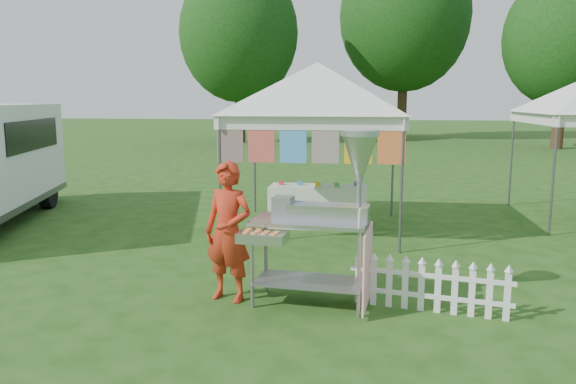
# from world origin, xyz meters

# --- Properties ---
(ground) EXTENTS (120.00, 120.00, 0.00)m
(ground) POSITION_xyz_m (0.00, 0.00, 0.00)
(ground) COLOR #1F4513
(ground) RESTS_ON ground
(canopy_main) EXTENTS (4.24, 4.24, 3.45)m
(canopy_main) POSITION_xyz_m (0.00, 3.49, 2.99)
(canopy_main) COLOR #59595E
(canopy_main) RESTS_ON ground
(tree_left) EXTENTS (6.40, 6.40, 9.53)m
(tree_left) POSITION_xyz_m (-6.00, 24.00, 5.83)
(tree_left) COLOR #3B2715
(tree_left) RESTS_ON ground
(tree_mid) EXTENTS (7.60, 7.60, 11.52)m
(tree_mid) POSITION_xyz_m (3.00, 28.00, 7.14)
(tree_mid) COLOR #3B2715
(tree_mid) RESTS_ON ground
(tree_right) EXTENTS (5.60, 5.60, 8.42)m
(tree_right) POSITION_xyz_m (10.00, 22.00, 5.18)
(tree_right) COLOR #3B2715
(tree_right) RESTS_ON ground
(donut_cart) EXTENTS (1.54, 0.95, 2.02)m
(donut_cart) POSITION_xyz_m (0.46, -0.33, 1.19)
(donut_cart) COLOR gray
(donut_cart) RESTS_ON ground
(vendor) EXTENTS (0.69, 0.56, 1.65)m
(vendor) POSITION_xyz_m (-0.71, -0.28, 0.83)
(vendor) COLOR #B82C16
(vendor) RESTS_ON ground
(picket_fence) EXTENTS (1.77, 0.39, 0.56)m
(picket_fence) POSITION_xyz_m (1.60, -0.36, 0.29)
(picket_fence) COLOR white
(picket_fence) RESTS_ON ground
(display_table) EXTENTS (1.80, 0.70, 0.77)m
(display_table) POSITION_xyz_m (0.01, 3.76, 0.38)
(display_table) COLOR white
(display_table) RESTS_ON ground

